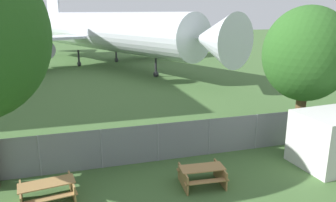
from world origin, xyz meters
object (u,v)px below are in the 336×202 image
object	(u,v)px
airplane	(101,31)
picnic_bench_near_cabin	(202,174)
picnic_bench_open_grass	(47,190)
tree_left_of_cabin	(306,54)

from	to	relation	value
airplane	picnic_bench_near_cabin	world-z (taller)	airplane
airplane	picnic_bench_near_cabin	size ratio (longest dim) A/B	22.44
airplane	picnic_bench_near_cabin	distance (m)	33.13
picnic_bench_open_grass	tree_left_of_cabin	bearing A→B (deg)	15.59
picnic_bench_open_grass	tree_left_of_cabin	xyz separation A→B (m)	(13.61, 3.80, 3.96)
airplane	tree_left_of_cabin	size ratio (longest dim) A/B	5.83
airplane	picnic_bench_near_cabin	bearing A→B (deg)	-23.57
picnic_bench_open_grass	tree_left_of_cabin	distance (m)	14.67
airplane	picnic_bench_open_grass	distance (m)	33.10
picnic_bench_near_cabin	tree_left_of_cabin	xyz separation A→B (m)	(7.79, 4.23, 3.97)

